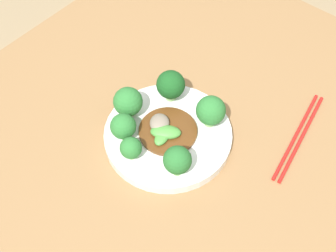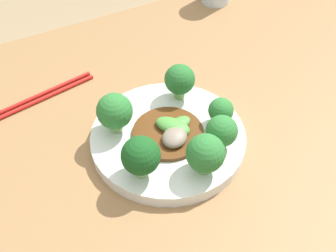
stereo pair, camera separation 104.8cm
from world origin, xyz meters
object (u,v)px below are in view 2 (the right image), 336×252
at_px(broccoli_south, 205,154).
at_px(broccoli_southeast, 222,131).
at_px(broccoli_northwest, 115,112).
at_px(chopsticks, 33,100).
at_px(stirfry_center, 171,132).
at_px(broccoli_east, 221,111).
at_px(plate, 168,139).
at_px(broccoli_northeast, 180,80).
at_px(broccoli_southwest, 141,156).

distance_m(broccoli_south, broccoli_southeast, 0.06).
relative_size(broccoli_northwest, chopsticks, 0.30).
bearing_deg(stirfry_center, broccoli_east, -8.32).
height_order(plate, broccoli_northeast, broccoli_northeast).
relative_size(broccoli_east, broccoli_south, 0.74).
distance_m(broccoli_east, chopsticks, 0.34).
bearing_deg(broccoli_northwest, plate, -35.41).
height_order(stirfry_center, chopsticks, stirfry_center).
xyz_separation_m(broccoli_southwest, broccoli_northeast, (0.13, 0.12, -0.00)).
height_order(broccoli_northwest, stirfry_center, broccoli_northwest).
bearing_deg(broccoli_southwest, plate, 36.44).
bearing_deg(broccoli_south, plate, 99.80).
bearing_deg(plate, broccoli_northeast, 50.41).
height_order(plate, broccoli_southwest, broccoli_southwest).
bearing_deg(broccoli_east, broccoli_southeast, -120.57).
height_order(broccoli_east, stirfry_center, broccoli_east).
distance_m(broccoli_northwest, broccoli_south, 0.16).
relative_size(plate, broccoli_northwest, 3.58).
xyz_separation_m(plate, stirfry_center, (0.00, -0.00, 0.02)).
xyz_separation_m(broccoli_southeast, broccoli_northeast, (-0.00, 0.13, 0.01)).
xyz_separation_m(broccoli_northwest, chopsticks, (-0.10, 0.15, -0.06)).
distance_m(broccoli_southeast, chopsticks, 0.35).
xyz_separation_m(broccoli_southwest, broccoli_east, (0.16, 0.04, -0.01)).
bearing_deg(broccoli_northeast, broccoli_northwest, -170.37).
relative_size(broccoli_southwest, broccoli_southeast, 1.21).
bearing_deg(plate, broccoli_southwest, -143.56).
bearing_deg(stirfry_center, plate, 140.00).
relative_size(broccoli_east, chopsticks, 0.21).
relative_size(broccoli_east, broccoli_northeast, 0.76).
bearing_deg(broccoli_southwest, broccoli_northeast, 43.58).
height_order(broccoli_southwest, chopsticks, broccoli_southwest).
distance_m(broccoli_southeast, stirfry_center, 0.08).
height_order(broccoli_northwest, broccoli_northeast, broccoli_northwest).
xyz_separation_m(broccoli_northwest, broccoli_northeast, (0.13, 0.02, -0.00)).
bearing_deg(stirfry_center, broccoli_southwest, -146.78).
height_order(broccoli_northeast, stirfry_center, broccoli_northeast).
xyz_separation_m(broccoli_southwest, broccoli_southeast, (0.13, -0.01, -0.01)).
distance_m(broccoli_southwest, broccoli_south, 0.09).
distance_m(broccoli_southwest, broccoli_northeast, 0.18).
xyz_separation_m(broccoli_northwest, broccoli_south, (0.08, -0.14, -0.00)).
distance_m(broccoli_northwest, stirfry_center, 0.10).
relative_size(plate, stirfry_center, 2.19).
bearing_deg(plate, broccoli_southeast, -42.86).
relative_size(broccoli_south, stirfry_center, 0.59).
bearing_deg(broccoli_east, chopsticks, 140.27).
bearing_deg(plate, broccoli_east, -10.06).
relative_size(broccoli_northwest, broccoli_southeast, 1.21).
bearing_deg(broccoli_southeast, chopsticks, 132.18).
relative_size(broccoli_southwest, broccoli_east, 1.41).
relative_size(broccoli_northwest, broccoli_east, 1.41).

